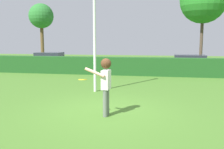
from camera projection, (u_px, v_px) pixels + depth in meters
The scene contains 9 objects.
ground_plane at pixel (105, 112), 7.98m from camera, with size 60.00×60.00×0.00m, color #477529.
person at pixel (106, 80), 7.44m from camera, with size 0.76×0.56×1.78m.
frisbee at pixel (83, 80), 7.37m from camera, with size 0.25×0.25×0.05m.
lamppost at pixel (94, 21), 10.74m from camera, with size 0.24×0.24×5.65m.
hedge_row at pixel (132, 66), 16.35m from camera, with size 20.74×0.90×1.17m, color #1E4E1E.
parked_car_silver at pixel (50, 59), 21.52m from camera, with size 4.27×1.94×1.25m.
parked_car_red at pixel (189, 62), 18.06m from camera, with size 4.28×1.97×1.25m.
oak_tree at pixel (203, 0), 20.40m from camera, with size 3.83×3.83×7.52m.
maple_tree at pixel (41, 17), 26.65m from camera, with size 2.65×2.65×6.23m.
Camera 1 is at (1.62, -7.57, 2.32)m, focal length 39.45 mm.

